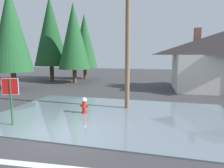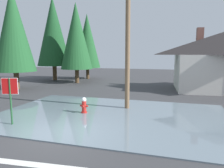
# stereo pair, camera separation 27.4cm
# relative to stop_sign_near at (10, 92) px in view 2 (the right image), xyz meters

# --- Properties ---
(ground_plane) EXTENTS (80.00, 80.00, 0.10)m
(ground_plane) POSITION_rel_stop_sign_near_xyz_m (2.67, -0.37, -1.66)
(ground_plane) COLOR #38383A
(flood_puddle) EXTENTS (12.43, 8.15, 0.05)m
(flood_puddle) POSITION_rel_stop_sign_near_xyz_m (4.01, 2.80, -1.59)
(flood_puddle) COLOR slate
(flood_puddle) RESTS_ON ground
(lane_stop_bar) EXTENTS (3.89, 0.61, 0.01)m
(lane_stop_bar) POSITION_rel_stop_sign_near_xyz_m (3.01, -2.82, -1.61)
(lane_stop_bar) COLOR silver
(lane_stop_bar) RESTS_ON ground
(stop_sign_near) EXTENTS (0.74, 0.23, 2.26)m
(stop_sign_near) POSITION_rel_stop_sign_near_xyz_m (0.00, 0.00, 0.00)
(stop_sign_near) COLOR #1E4C28
(stop_sign_near) RESTS_ON ground
(fire_hydrant) EXTENTS (0.47, 0.40, 0.93)m
(fire_hydrant) POSITION_rel_stop_sign_near_xyz_m (2.45, 2.79, -1.15)
(fire_hydrant) COLOR #AD231E
(fire_hydrant) RESTS_ON ground
(utility_pole) EXTENTS (1.60, 0.28, 8.76)m
(utility_pole) POSITION_rel_stop_sign_near_xyz_m (4.54, 4.50, 2.94)
(utility_pole) COLOR brown
(utility_pole) RESTS_ON ground
(pine_tree_tall_left) EXTENTS (4.15, 4.15, 10.37)m
(pine_tree_tall_left) POSITION_rel_stop_sign_near_xyz_m (-7.48, 16.16, 4.49)
(pine_tree_tall_left) COLOR #4C3823
(pine_tree_tall_left) RESTS_ON ground
(pine_tree_mid_left) EXTENTS (3.62, 3.62, 9.06)m
(pine_tree_mid_left) POSITION_rel_stop_sign_near_xyz_m (-3.57, 14.51, 3.72)
(pine_tree_mid_left) COLOR #4C3823
(pine_tree_mid_left) RESTS_ON ground
(pine_tree_short_left) EXTENTS (3.41, 3.41, 8.53)m
(pine_tree_short_left) POSITION_rel_stop_sign_near_xyz_m (-3.95, 18.62, 3.41)
(pine_tree_short_left) COLOR #4C3823
(pine_tree_short_left) RESTS_ON ground
(pine_tree_far_center) EXTENTS (3.79, 3.79, 9.47)m
(pine_tree_far_center) POSITION_rel_stop_sign_near_xyz_m (-7.18, 8.85, 3.96)
(pine_tree_far_center) COLOR #4C3823
(pine_tree_far_center) RESTS_ON ground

